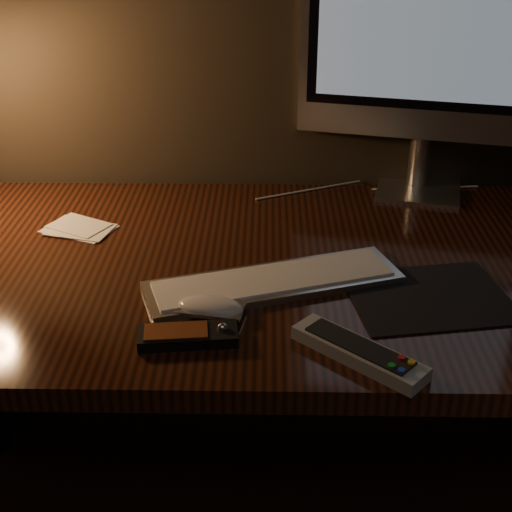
{
  "coord_description": "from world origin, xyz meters",
  "views": [
    {
      "loc": [
        -0.01,
        0.71,
        1.35
      ],
      "look_at": [
        -0.03,
        1.73,
        0.82
      ],
      "focal_mm": 50.0,
      "sensor_mm": 36.0,
      "label": 1
    }
  ],
  "objects_px": {
    "monitor": "(437,34)",
    "media_remote": "(188,335)",
    "keyboard": "(274,281)",
    "desk": "(273,302)",
    "mouse": "(211,309)",
    "tv_remote": "(359,352)"
  },
  "relations": [
    {
      "from": "monitor",
      "to": "media_remote",
      "type": "bearing_deg",
      "value": -114.19
    },
    {
      "from": "monitor",
      "to": "keyboard",
      "type": "height_order",
      "value": "monitor"
    },
    {
      "from": "desk",
      "to": "media_remote",
      "type": "distance_m",
      "value": 0.38
    },
    {
      "from": "monitor",
      "to": "media_remote",
      "type": "relative_size",
      "value": 3.77
    },
    {
      "from": "monitor",
      "to": "mouse",
      "type": "relative_size",
      "value": 5.46
    },
    {
      "from": "desk",
      "to": "keyboard",
      "type": "xyz_separation_m",
      "value": [
        -0.0,
        -0.16,
        0.14
      ]
    },
    {
      "from": "desk",
      "to": "tv_remote",
      "type": "bearing_deg",
      "value": -71.86
    },
    {
      "from": "keyboard",
      "to": "desk",
      "type": "bearing_deg",
      "value": 71.25
    },
    {
      "from": "mouse",
      "to": "desk",
      "type": "bearing_deg",
      "value": 79.38
    },
    {
      "from": "desk",
      "to": "monitor",
      "type": "height_order",
      "value": "monitor"
    },
    {
      "from": "desk",
      "to": "tv_remote",
      "type": "distance_m",
      "value": 0.41
    },
    {
      "from": "desk",
      "to": "keyboard",
      "type": "distance_m",
      "value": 0.21
    },
    {
      "from": "desk",
      "to": "keyboard",
      "type": "relative_size",
      "value": 3.67
    },
    {
      "from": "desk",
      "to": "monitor",
      "type": "distance_m",
      "value": 0.63
    },
    {
      "from": "keyboard",
      "to": "tv_remote",
      "type": "distance_m",
      "value": 0.24
    },
    {
      "from": "monitor",
      "to": "tv_remote",
      "type": "distance_m",
      "value": 0.74
    },
    {
      "from": "tv_remote",
      "to": "media_remote",
      "type": "bearing_deg",
      "value": -147.57
    },
    {
      "from": "tv_remote",
      "to": "mouse",
      "type": "bearing_deg",
      "value": -165.82
    },
    {
      "from": "desk",
      "to": "tv_remote",
      "type": "height_order",
      "value": "tv_remote"
    },
    {
      "from": "mouse",
      "to": "tv_remote",
      "type": "distance_m",
      "value": 0.25
    },
    {
      "from": "keyboard",
      "to": "tv_remote",
      "type": "xyz_separation_m",
      "value": [
        0.12,
        -0.21,
        0.0
      ]
    },
    {
      "from": "keyboard",
      "to": "media_remote",
      "type": "relative_size",
      "value": 2.84
    }
  ]
}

